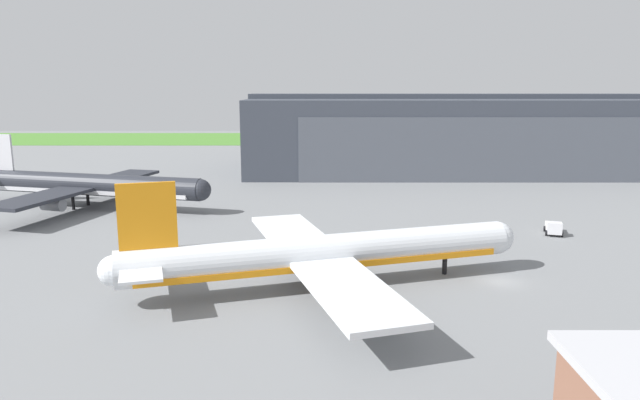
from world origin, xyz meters
name	(u,v)px	position (x,y,z in m)	size (l,w,h in m)	color
ground_plane	(502,281)	(0.00, 0.00, 0.00)	(440.00, 440.00, 0.00)	slate
grass_field_strip	(369,139)	(0.00, 177.80, 0.04)	(440.00, 56.00, 0.08)	#4A842F
maintenance_hangar	(461,134)	(15.98, 87.93, 9.29)	(108.09, 41.46, 19.49)	#383D47
airliner_near_right	(324,254)	(-19.86, -1.62, 3.68)	(44.49, 40.18, 12.34)	silver
airliner_far_right	(88,185)	(-61.69, 39.68, 4.10)	(45.66, 40.49, 12.80)	#282B33
ops_van	(554,228)	(14.10, 20.85, 1.04)	(3.24, 4.86, 2.07)	silver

